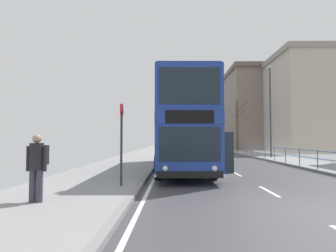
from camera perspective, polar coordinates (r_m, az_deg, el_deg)
ground at (r=7.67m, az=19.96°, el=-14.97°), size 15.80×140.00×0.20m
double_decker_bus_main at (r=16.04m, az=2.66°, el=-0.15°), size 3.41×11.49×4.57m
pedestrian_railing_far_kerb at (r=19.28m, az=24.27°, el=-5.00°), size 0.05×26.37×1.00m
pedestrian_with_backpack at (r=8.08m, az=-24.14°, el=-6.51°), size 0.55×0.55×1.69m
bus_stop_sign_near at (r=10.08m, az=-9.07°, el=-1.79°), size 0.08×0.44×2.77m
street_lamp_far_side at (r=27.32m, az=19.33°, el=4.03°), size 0.28×0.60×8.07m
bare_tree_far_00 at (r=40.36m, az=13.36°, el=0.40°), size 2.31×2.50×6.87m
background_building_00 at (r=44.59m, az=28.43°, el=3.97°), size 14.28×11.56×13.09m
background_building_02 at (r=55.40m, az=18.33°, el=2.77°), size 14.27×17.81×13.49m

